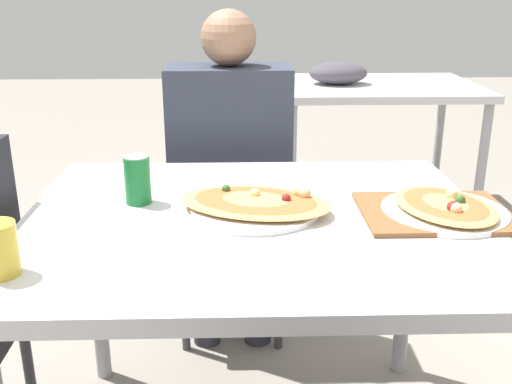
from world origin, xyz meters
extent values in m
cube|color=silver|center=(0.00, 0.00, 0.73)|extent=(1.13, 0.92, 0.04)
cylinder|color=#99999E|center=(-0.51, 0.40, 0.35)|extent=(0.05, 0.05, 0.71)
cylinder|color=#99999E|center=(0.51, 0.40, 0.35)|extent=(0.05, 0.05, 0.71)
cube|color=black|center=(-0.07, 0.72, 0.42)|extent=(0.40, 0.40, 0.04)
cube|color=black|center=(-0.07, 0.90, 0.68)|extent=(0.38, 0.03, 0.47)
cylinder|color=#38383D|center=(0.10, 0.55, 0.20)|extent=(0.03, 0.03, 0.40)
cylinder|color=#38383D|center=(-0.24, 0.55, 0.20)|extent=(0.03, 0.03, 0.40)
cylinder|color=#38383D|center=(0.10, 0.89, 0.20)|extent=(0.03, 0.03, 0.40)
cylinder|color=#38383D|center=(-0.24, 0.89, 0.20)|extent=(0.03, 0.03, 0.40)
cylinder|color=#38383D|center=(-0.66, 0.13, 0.20)|extent=(0.03, 0.03, 0.40)
cylinder|color=#2D2D38|center=(0.03, 0.60, 0.22)|extent=(0.10, 0.10, 0.44)
cylinder|color=#2D2D38|center=(-0.17, 0.60, 0.22)|extent=(0.10, 0.10, 0.44)
cube|color=#333847|center=(-0.07, 0.69, 0.73)|extent=(0.43, 0.23, 0.57)
sphere|color=#997056|center=(-0.07, 0.69, 1.11)|extent=(0.19, 0.19, 0.19)
cylinder|color=white|center=(0.00, 0.04, 0.75)|extent=(0.32, 0.32, 0.01)
ellipsoid|color=tan|center=(0.00, 0.04, 0.77)|extent=(0.43, 0.34, 0.02)
ellipsoid|color=#D16033|center=(0.00, 0.04, 0.78)|extent=(0.35, 0.28, 0.01)
sphere|color=#335928|center=(-0.07, 0.10, 0.78)|extent=(0.02, 0.02, 0.02)
sphere|color=maroon|center=(0.08, 0.03, 0.78)|extent=(0.02, 0.02, 0.02)
sphere|color=beige|center=(0.00, 0.06, 0.78)|extent=(0.03, 0.03, 0.03)
sphere|color=beige|center=(0.12, 0.06, 0.79)|extent=(0.03, 0.03, 0.03)
sphere|color=beige|center=(0.11, 0.07, 0.79)|extent=(0.03, 0.03, 0.03)
cylinder|color=#197233|center=(-0.30, 0.11, 0.81)|extent=(0.07, 0.07, 0.12)
cylinder|color=silver|center=(-0.30, 0.11, 0.87)|extent=(0.06, 0.06, 0.00)
cube|color=brown|center=(0.44, 0.00, 0.75)|extent=(0.36, 0.28, 0.01)
cylinder|color=white|center=(0.46, 0.00, 0.75)|extent=(0.30, 0.30, 0.01)
ellipsoid|color=tan|center=(0.46, 0.00, 0.77)|extent=(0.29, 0.34, 0.02)
ellipsoid|color=#D16033|center=(0.46, 0.00, 0.78)|extent=(0.24, 0.28, 0.01)
sphere|color=beige|center=(0.47, -0.06, 0.78)|extent=(0.03, 0.03, 0.03)
sphere|color=#335928|center=(0.50, 0.00, 0.78)|extent=(0.03, 0.03, 0.03)
sphere|color=maroon|center=(0.46, -0.05, 0.78)|extent=(0.03, 0.03, 0.03)
sphere|color=beige|center=(0.49, 0.04, 0.78)|extent=(0.03, 0.03, 0.03)
cube|color=silver|center=(0.73, 1.96, 0.73)|extent=(1.10, 0.80, 0.04)
ellipsoid|color=#4C4751|center=(0.51, 1.96, 0.81)|extent=(0.32, 0.24, 0.12)
cylinder|color=#99999E|center=(0.23, 1.61, 0.35)|extent=(0.05, 0.05, 0.71)
cylinder|color=#99999E|center=(1.23, 1.61, 0.35)|extent=(0.05, 0.05, 0.71)
cylinder|color=#99999E|center=(0.23, 2.31, 0.35)|extent=(0.05, 0.05, 0.71)
cylinder|color=#99999E|center=(1.23, 2.31, 0.35)|extent=(0.05, 0.05, 0.71)
camera|label=1|loc=(-0.04, -1.35, 1.29)|focal=42.00mm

